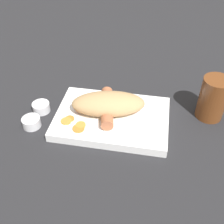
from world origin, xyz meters
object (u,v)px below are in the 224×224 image
at_px(bread_roll, 108,104).
at_px(condiment_cup_far, 32,123).
at_px(condiment_cup_near, 41,108).
at_px(sausage, 107,107).
at_px(drink_glass, 213,98).
at_px(food_tray, 112,118).

distance_m(bread_roll, condiment_cup_far, 0.19).
xyz_separation_m(bread_roll, condiment_cup_near, (-0.18, -0.00, -0.04)).
height_order(condiment_cup_near, condiment_cup_far, same).
relative_size(sausage, condiment_cup_near, 3.62).
relative_size(condiment_cup_near, drink_glass, 0.40).
xyz_separation_m(sausage, condiment_cup_far, (-0.18, -0.06, -0.03)).
relative_size(condiment_cup_far, drink_glass, 0.40).
distance_m(food_tray, drink_glass, 0.25).
bearing_deg(condiment_cup_near, bread_roll, 0.87).
height_order(food_tray, drink_glass, drink_glass).
relative_size(bread_roll, condiment_cup_near, 4.29).
bearing_deg(condiment_cup_near, sausage, 0.35).
height_order(bread_roll, condiment_cup_near, bread_roll).
height_order(food_tray, condiment_cup_near, condiment_cup_near).
height_order(condiment_cup_near, drink_glass, drink_glass).
xyz_separation_m(food_tray, bread_roll, (-0.01, 0.01, 0.04)).
bearing_deg(food_tray, drink_glass, 15.72).
height_order(condiment_cup_far, drink_glass, drink_glass).
bearing_deg(food_tray, bread_roll, 135.21).
xyz_separation_m(food_tray, drink_glass, (0.24, 0.07, 0.04)).
height_order(sausage, condiment_cup_far, sausage).
xyz_separation_m(bread_roll, drink_glass, (0.25, 0.06, 0.01)).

